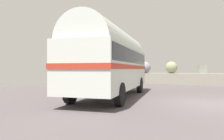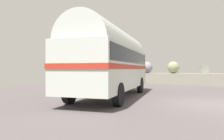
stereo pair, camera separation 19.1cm
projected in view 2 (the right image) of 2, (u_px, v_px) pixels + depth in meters
ground at (210, 104)px, 9.07m from camera, size 32.00×26.00×0.02m
vintage_coach at (112, 59)px, 11.34m from camera, size 4.41×8.91×3.70m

